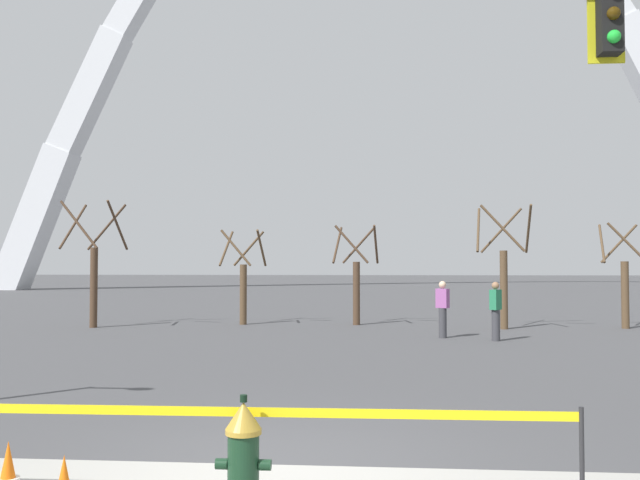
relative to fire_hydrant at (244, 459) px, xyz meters
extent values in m
plane|color=#474749|center=(0.17, 1.47, -0.47)|extent=(240.00, 240.00, 0.00)
cylinder|color=#14331E|center=(0.00, -0.01, -0.11)|extent=(0.26, 0.26, 0.62)
cylinder|color=#A8842D|center=(0.00, -0.01, 0.22)|extent=(0.30, 0.30, 0.04)
cone|color=#A8842D|center=(0.00, -0.01, 0.35)|extent=(0.30, 0.30, 0.22)
cylinder|color=black|center=(0.00, -0.01, 0.49)|extent=(0.06, 0.06, 0.06)
cylinder|color=#14331E|center=(-0.18, -0.01, -0.04)|extent=(0.10, 0.09, 0.09)
cylinder|color=#14331E|center=(0.18, -0.01, -0.04)|extent=(0.10, 0.09, 0.09)
cylinder|color=#14331E|center=(0.00, 0.19, -0.14)|extent=(0.13, 0.14, 0.13)
cylinder|color=black|center=(0.00, 0.27, -0.14)|extent=(0.15, 0.03, 0.15)
cylinder|color=#232326|center=(2.77, 0.19, -0.02)|extent=(0.04, 0.04, 0.89)
cube|color=yellow|center=(-0.13, 0.15, 0.35)|extent=(5.80, 0.09, 0.08)
cube|color=black|center=(3.93, 2.74, 4.58)|extent=(0.26, 0.24, 0.90)
cube|color=gold|center=(3.93, 2.88, 4.58)|extent=(0.44, 0.03, 1.04)
sphere|color=#392706|center=(3.93, 2.61, 4.58)|extent=(0.16, 0.16, 0.16)
sphere|color=green|center=(3.93, 2.61, 4.30)|extent=(0.16, 0.16, 0.16)
cube|color=silver|center=(-26.26, 46.76, 5.17)|extent=(6.60, 2.32, 12.21)
cube|color=silver|center=(-21.86, 46.76, 15.51)|extent=(6.36, 2.12, 10.39)
cylinder|color=#473323|center=(-8.04, 15.77, 0.84)|extent=(0.24, 0.24, 2.61)
cylinder|color=#473323|center=(-8.84, 15.93, 2.86)|extent=(0.36, 1.41, 1.56)
cylinder|color=#473323|center=(-7.23, 15.69, 2.86)|extent=(0.22, 1.42, 1.56)
cylinder|color=#473323|center=(-7.96, 16.58, 2.86)|extent=(1.42, 0.22, 1.56)
cylinder|color=#473323|center=(-8.22, 14.98, 2.86)|extent=(1.40, 0.39, 1.56)
cylinder|color=brown|center=(-3.39, 17.26, 0.56)|extent=(0.24, 0.24, 2.06)
cylinder|color=brown|center=(-4.01, 17.39, 2.15)|extent=(0.30, 1.12, 1.24)
cylinder|color=brown|center=(-2.75, 17.20, 2.15)|extent=(0.19, 1.13, 1.24)
cylinder|color=brown|center=(-3.32, 17.90, 2.15)|extent=(1.13, 0.19, 1.24)
cylinder|color=brown|center=(-3.53, 16.64, 2.15)|extent=(1.12, 0.32, 1.24)
cylinder|color=#473323|center=(0.49, 17.41, 0.61)|extent=(0.24, 0.24, 2.15)
cylinder|color=#473323|center=(-0.16, 17.54, 2.27)|extent=(0.31, 1.17, 1.30)
cylinder|color=#473323|center=(1.16, 17.34, 2.27)|extent=(0.20, 1.18, 1.30)
cylinder|color=#473323|center=(0.56, 18.07, 2.27)|extent=(1.18, 0.20, 1.30)
cylinder|color=#473323|center=(0.35, 16.76, 2.27)|extent=(1.17, 0.33, 1.30)
cylinder|color=brown|center=(5.22, 16.30, 0.78)|extent=(0.24, 0.24, 2.50)
cylinder|color=brown|center=(4.46, 16.45, 2.72)|extent=(0.35, 1.35, 1.50)
cylinder|color=brown|center=(5.99, 16.22, 2.72)|extent=(0.22, 1.36, 1.50)
cylinder|color=brown|center=(5.30, 17.07, 2.72)|extent=(1.36, 0.22, 1.50)
cylinder|color=brown|center=(5.05, 15.54, 2.72)|extent=(1.35, 0.37, 1.50)
cylinder|color=brown|center=(9.15, 16.82, 0.61)|extent=(0.24, 0.24, 2.16)
cylinder|color=brown|center=(8.49, 16.95, 2.28)|extent=(0.31, 1.17, 1.30)
cylinder|color=brown|center=(9.21, 17.48, 2.28)|extent=(1.18, 0.20, 1.30)
cylinder|color=brown|center=(9.00, 16.16, 2.28)|extent=(1.17, 0.33, 1.30)
cylinder|color=#38383D|center=(4.35, 12.92, -0.05)|extent=(0.22, 0.22, 0.84)
cube|color=#23754C|center=(4.35, 12.92, 0.64)|extent=(0.36, 0.39, 0.54)
sphere|color=#936B4C|center=(4.35, 12.92, 1.02)|extent=(0.20, 0.20, 0.20)
cylinder|color=#38383D|center=(3.01, 13.57, -0.05)|extent=(0.22, 0.22, 0.84)
cube|color=#995193|center=(3.01, 13.57, 0.64)|extent=(0.39, 0.35, 0.54)
sphere|color=beige|center=(3.01, 13.57, 1.02)|extent=(0.20, 0.20, 0.20)
camera|label=1|loc=(1.07, -5.51, 1.60)|focal=37.67mm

